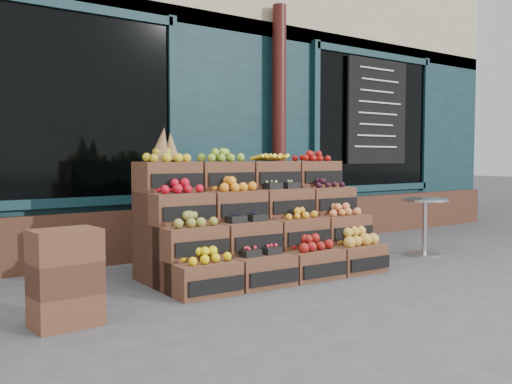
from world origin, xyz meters
TOP-DOWN VIEW (x-y plane):
  - ground at (0.00, 0.00)m, footprint 60.00×60.00m
  - shop_facade at (0.00, 5.11)m, footprint 12.00×6.24m
  - crate_display at (-0.12, 0.78)m, footprint 2.44×1.28m
  - spare_crates at (-2.31, 0.13)m, footprint 0.48×0.34m
  - bistro_table at (2.16, 0.42)m, footprint 0.55×0.55m
  - shopkeeper at (-1.43, 2.82)m, footprint 0.64×0.43m

SIDE VIEW (x-z plane):
  - ground at x=0.00m, z-range 0.00..0.00m
  - spare_crates at x=-2.31m, z-range 0.00..0.69m
  - bistro_table at x=2.16m, z-range 0.09..0.78m
  - crate_display at x=-0.12m, z-range -0.28..1.20m
  - shopkeeper at x=-1.43m, z-range 0.00..1.76m
  - shop_facade at x=0.00m, z-range 0.00..4.80m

